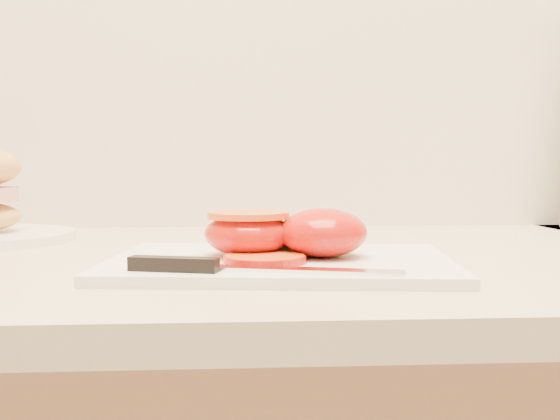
{
  "coord_description": "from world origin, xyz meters",
  "views": [
    {
      "loc": [
        -0.31,
        0.91,
        1.03
      ],
      "look_at": [
        -0.27,
        1.58,
        0.99
      ],
      "focal_mm": 45.0,
      "sensor_mm": 36.0,
      "label": 1
    }
  ],
  "objects": [
    {
      "name": "lettuce_leaf_1",
      "position": [
        -0.23,
        1.64,
        0.95
      ],
      "size": [
        0.1,
        0.08,
        0.02
      ],
      "primitive_type": "ellipsoid",
      "rotation": [
        0.0,
        0.0,
        0.03
      ],
      "color": "#6AAD2D",
      "rests_on": "cutting_board"
    },
    {
      "name": "cutting_board",
      "position": [
        -0.27,
        1.57,
        0.94
      ],
      "size": [
        0.35,
        0.27,
        0.01
      ],
      "primitive_type": "cube",
      "rotation": [
        0.0,
        0.0,
        -0.11
      ],
      "color": "silver",
      "rests_on": "counter"
    },
    {
      "name": "tomato_half_cut",
      "position": [
        -0.3,
        1.59,
        0.96
      ],
      "size": [
        0.09,
        0.09,
        0.04
      ],
      "color": "red",
      "rests_on": "cutting_board"
    },
    {
      "name": "tomato_half_dome",
      "position": [
        -0.23,
        1.58,
        0.96
      ],
      "size": [
        0.09,
        0.09,
        0.05
      ],
      "primitive_type": "ellipsoid",
      "color": "red",
      "rests_on": "cutting_board"
    },
    {
      "name": "lettuce_leaf_0",
      "position": [
        -0.27,
        1.64,
        0.95
      ],
      "size": [
        0.16,
        0.15,
        0.02
      ],
      "primitive_type": "ellipsoid",
      "rotation": [
        0.0,
        0.0,
        -0.71
      ],
      "color": "#6AAD2D",
      "rests_on": "cutting_board"
    },
    {
      "name": "knife",
      "position": [
        -0.32,
        1.49,
        0.94
      ],
      "size": [
        0.23,
        0.06,
        0.01
      ],
      "rotation": [
        0.0,
        0.0,
        -0.26
      ],
      "color": "silver",
      "rests_on": "cutting_board"
    },
    {
      "name": "tomato_slice_0",
      "position": [
        -0.28,
        1.54,
        0.94
      ],
      "size": [
        0.07,
        0.07,
        0.01
      ],
      "primitive_type": "cylinder",
      "color": "orange",
      "rests_on": "cutting_board"
    }
  ]
}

